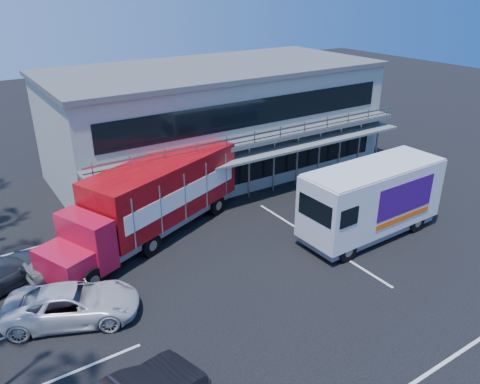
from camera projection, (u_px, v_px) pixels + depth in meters
ground at (328, 280)px, 21.20m from camera, size 120.00×120.00×0.00m
building at (216, 119)px, 32.60m from camera, size 22.40×12.00×7.30m
red_truck at (154, 198)px, 24.17m from camera, size 11.86×6.99×3.95m
white_van at (372, 199)px, 24.23m from camera, size 8.06×2.89×3.92m
parked_car_c at (73, 304)px, 18.52m from camera, size 5.70×4.26×1.44m
parked_car_e at (70, 258)px, 21.64m from camera, size 4.22×2.17×1.37m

